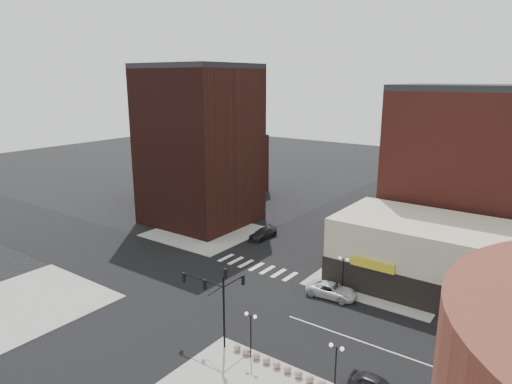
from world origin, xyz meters
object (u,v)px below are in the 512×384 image
Objects in this scene: traffic_signal at (218,293)px; white_suv at (332,290)px; street_lamp_se_a at (251,324)px; street_lamp_ne at (343,266)px; street_lamp_se_b at (336,357)px; dark_sedan_north at (263,234)px.

traffic_signal reaches higher than white_suv.
street_lamp_ne is (1.00, 16.00, 0.00)m from street_lamp_se_a.
street_lamp_se_a is at bearing 172.88° from white_suv.
street_lamp_se_b is at bearing -157.68° from white_suv.
white_suv is at bearing 88.08° from street_lamp_se_a.
street_lamp_se_a reaches higher than white_suv.
white_suv is (0.48, 14.43, -2.51)m from street_lamp_se_a.
traffic_signal is 11.88m from street_lamp_se_b.
traffic_signal is at bearing -58.77° from dark_sedan_north.
white_suv is at bearing 73.41° from traffic_signal.
street_lamp_se_b is at bearing -0.82° from traffic_signal.
street_lamp_se_b is at bearing -66.37° from street_lamp_ne.
street_lamp_ne is at bearing -23.93° from dark_sedan_north.
street_lamp_se_a is 30.49m from dark_sedan_north.
street_lamp_se_a is at bearing -52.57° from dark_sedan_north.
street_lamp_se_a is at bearing -93.58° from street_lamp_ne.
street_lamp_se_a is 14.65m from white_suv.
traffic_signal is at bearing 158.21° from white_suv.
traffic_signal is at bearing 179.18° from street_lamp_se_b.
street_lamp_se_b is 0.80× the size of dark_sedan_north.
traffic_signal is 4.12m from street_lamp_se_a.
street_lamp_se_a is (3.76, -0.17, -1.67)m from traffic_signal.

